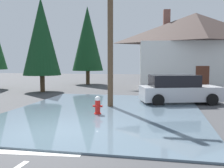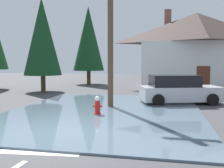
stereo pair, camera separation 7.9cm
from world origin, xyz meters
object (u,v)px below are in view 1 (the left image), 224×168
parked_car (178,90)px  pine_tree_short_left (41,37)px  fire_hydrant (98,106)px  house (195,50)px  utility_pole (110,23)px  pine_tree_mid_left (88,39)px

parked_car → pine_tree_short_left: size_ratio=0.64×
fire_hydrant → house: bearing=67.2°
utility_pole → pine_tree_mid_left: utility_pole is taller
fire_hydrant → parked_car: parked_car is taller
utility_pole → pine_tree_short_left: size_ratio=1.13×
house → parked_car: (-1.83, -8.84, -2.63)m
fire_hydrant → utility_pole: 4.35m
parked_car → pine_tree_mid_left: bearing=128.2°
utility_pole → parked_car: utility_pole is taller
house → pine_tree_mid_left: pine_tree_mid_left is taller
utility_pole → pine_tree_short_left: bearing=139.1°
fire_hydrant → house: 14.28m
pine_tree_short_left → parked_car: bearing=-20.2°
parked_car → fire_hydrant: bearing=-131.6°
fire_hydrant → house: house is taller
house → pine_tree_short_left: size_ratio=1.49×
fire_hydrant → pine_tree_mid_left: bearing=108.3°
pine_tree_mid_left → parked_car: bearing=-51.8°
parked_car → pine_tree_mid_left: (-8.48, 10.77, 3.90)m
house → pine_tree_mid_left: 10.57m
fire_hydrant → pine_tree_mid_left: size_ratio=0.11×
fire_hydrant → utility_pole: size_ratio=0.10×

